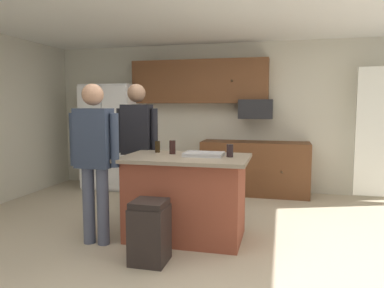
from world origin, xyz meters
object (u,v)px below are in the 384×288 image
at_px(serving_tray, 204,154).
at_px(trash_bin, 150,232).
at_px(microwave_over_range, 256,109).
at_px(person_guest_right, 137,141).
at_px(glass_pilsner, 230,151).
at_px(glass_dark_ale, 157,147).
at_px(refrigerator, 112,137).
at_px(kitchen_island, 186,197).
at_px(person_elder_center, 94,152).
at_px(glass_short_whisky, 172,147).

relative_size(serving_tray, trash_bin, 0.72).
distance_m(microwave_over_range, person_guest_right, 2.31).
bearing_deg(microwave_over_range, trash_bin, -104.42).
bearing_deg(microwave_over_range, glass_pilsner, -93.18).
distance_m(person_guest_right, glass_dark_ale, 0.48).
relative_size(refrigerator, person_guest_right, 1.05).
distance_m(refrigerator, microwave_over_range, 2.65).
height_order(refrigerator, serving_tray, refrigerator).
bearing_deg(glass_pilsner, glass_dark_ale, 169.05).
distance_m(kitchen_island, glass_dark_ale, 0.72).
distance_m(person_elder_center, glass_pilsner, 1.47).
xyz_separation_m(glass_pilsner, serving_tray, (-0.29, 0.01, -0.05)).
height_order(kitchen_island, person_guest_right, person_guest_right).
distance_m(refrigerator, trash_bin, 3.50).
relative_size(kitchen_island, glass_pilsner, 9.93).
relative_size(refrigerator, glass_dark_ale, 13.34).
distance_m(refrigerator, glass_short_whisky, 2.71).
xyz_separation_m(glass_short_whisky, trash_bin, (0.04, -0.88, -0.72)).
height_order(person_elder_center, person_guest_right, person_guest_right).
relative_size(person_elder_center, serving_tray, 3.95).
bearing_deg(kitchen_island, glass_dark_ale, 150.35).
distance_m(kitchen_island, trash_bin, 0.77).
relative_size(microwave_over_range, kitchen_island, 0.40).
bearing_deg(serving_tray, person_guest_right, 155.23).
xyz_separation_m(person_elder_center, serving_tray, (1.10, 0.48, -0.05)).
bearing_deg(glass_short_whisky, kitchen_island, -37.12).
height_order(kitchen_island, trash_bin, kitchen_island).
bearing_deg(glass_short_whisky, person_elder_center, -141.24).
height_order(kitchen_island, serving_tray, serving_tray).
bearing_deg(trash_bin, glass_short_whisky, 92.27).
distance_m(person_guest_right, serving_tray, 1.10).
height_order(glass_short_whisky, glass_dark_ale, glass_short_whisky).
distance_m(serving_tray, trash_bin, 1.10).
bearing_deg(serving_tray, glass_short_whisky, 167.96).
height_order(kitchen_island, person_elder_center, person_elder_center).
height_order(microwave_over_range, glass_dark_ale, microwave_over_range).
xyz_separation_m(microwave_over_range, glass_pilsner, (-0.12, -2.25, -0.44)).
bearing_deg(person_guest_right, serving_tray, 8.64).
bearing_deg(refrigerator, glass_dark_ale, -51.24).
relative_size(person_elder_center, trash_bin, 2.85).
relative_size(refrigerator, trash_bin, 3.09).
bearing_deg(glass_dark_ale, glass_short_whisky, -21.49).
bearing_deg(serving_tray, glass_pilsner, -1.19).
xyz_separation_m(kitchen_island, glass_short_whisky, (-0.20, 0.15, 0.55)).
distance_m(glass_dark_ale, trash_bin, 1.23).
distance_m(microwave_over_range, trash_bin, 3.34).
relative_size(glass_dark_ale, serving_tray, 0.32).
distance_m(kitchen_island, glass_short_whisky, 0.60).
xyz_separation_m(kitchen_island, glass_dark_ale, (-0.42, 0.24, 0.54)).
relative_size(kitchen_island, glass_short_whisky, 8.82).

